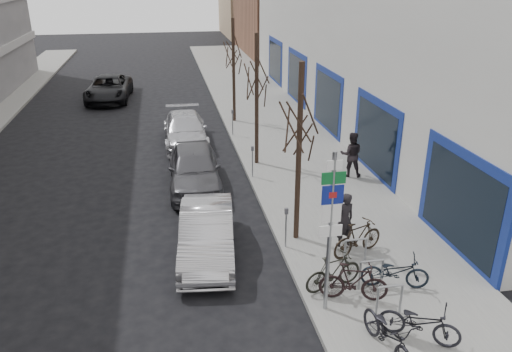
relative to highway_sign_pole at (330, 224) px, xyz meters
name	(u,v)px	position (x,y,z in m)	size (l,w,h in m)	color
ground	(227,325)	(-2.40, 0.01, -2.46)	(120.00, 120.00, 0.00)	black
sidewalk_east	(300,161)	(2.10, 10.01, -2.38)	(5.00, 70.00, 0.15)	slate
commercial_building	(495,24)	(14.60, 16.01, 2.54)	(20.00, 32.00, 10.00)	#B7B7B2
brick_building_far	(304,11)	(10.60, 40.01, 1.54)	(12.00, 14.00, 8.00)	brown
highway_sign_pole	(330,224)	(0.00, 0.00, 0.00)	(0.55, 0.10, 4.20)	gray
bike_rack	(371,271)	(1.40, 0.61, -1.80)	(0.66, 2.26, 0.83)	gray
tree_near	(300,112)	(0.20, 3.51, 1.65)	(1.80, 1.80, 5.50)	black
tree_mid	(257,69)	(0.20, 10.01, 1.65)	(1.80, 1.80, 5.50)	black
tree_far	(233,46)	(0.20, 16.51, 1.65)	(1.80, 1.80, 5.50)	black
meter_front	(286,224)	(-0.25, 3.01, -1.54)	(0.10, 0.08, 1.27)	gray
meter_mid	(253,159)	(-0.25, 8.51, -1.54)	(0.10, 0.08, 1.27)	gray
meter_back	(233,120)	(-0.25, 14.01, -1.54)	(0.10, 0.08, 1.27)	gray
bike_near_left	(389,331)	(0.83, -1.68, -1.73)	(0.57, 1.88, 1.15)	black
bike_near_right	(354,281)	(0.78, 0.23, -1.79)	(0.51, 1.72, 1.05)	black
bike_mid_curb	(395,269)	(2.02, 0.54, -1.78)	(0.52, 1.74, 1.06)	black
bike_mid_inner	(334,271)	(0.45, 0.77, -1.80)	(0.49, 1.66, 1.01)	black
bike_far_curb	(420,319)	(1.68, -1.42, -1.76)	(0.54, 1.78, 1.09)	black
bike_far_inner	(358,238)	(1.67, 2.24, -1.77)	(0.53, 1.77, 1.08)	black
parked_car_front	(207,234)	(-2.55, 3.22, -1.74)	(1.51, 4.33, 1.43)	#ADACB1
parked_car_mid	(194,168)	(-2.55, 8.21, -1.65)	(1.90, 4.73, 1.61)	#4F4F54
parked_car_back	(185,130)	(-2.60, 13.47, -1.75)	(1.99, 4.89, 1.42)	#B9B9BF
lane_car	(109,88)	(-6.89, 23.09, -1.70)	(2.53, 5.48, 1.52)	black
pedestrian_near	(344,220)	(1.45, 2.80, -1.46)	(0.62, 0.40, 1.69)	black
pedestrian_far	(351,154)	(3.58, 7.91, -1.40)	(0.67, 0.46, 1.82)	black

